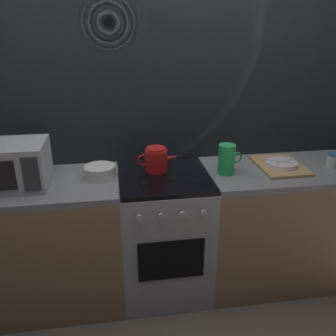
{
  "coord_description": "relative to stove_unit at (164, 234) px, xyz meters",
  "views": [
    {
      "loc": [
        -0.3,
        -2.13,
        1.83
      ],
      "look_at": [
        0.03,
        0.0,
        0.95
      ],
      "focal_mm": 38.17,
      "sensor_mm": 36.0,
      "label": 1
    }
  ],
  "objects": [
    {
      "name": "microwave",
      "position": [
        -0.95,
        -0.01,
        0.59
      ],
      "size": [
        0.46,
        0.35,
        0.27
      ],
      "color": "#B2B2B7",
      "rests_on": "counter_left"
    },
    {
      "name": "counter_left",
      "position": [
        -0.9,
        0.0,
        0.0
      ],
      "size": [
        1.2,
        0.6,
        0.9
      ],
      "color": "#997251",
      "rests_on": "ground_plane"
    },
    {
      "name": "dish_pile",
      "position": [
        0.81,
        0.01,
        0.47
      ],
      "size": [
        0.3,
        0.4,
        0.06
      ],
      "color": "tan",
      "rests_on": "counter_right"
    },
    {
      "name": "counter_right",
      "position": [
        0.9,
        0.0,
        0.0
      ],
      "size": [
        1.2,
        0.6,
        0.9
      ],
      "color": "#997251",
      "rests_on": "ground_plane"
    },
    {
      "name": "mixing_bowl",
      "position": [
        -0.41,
        0.03,
        0.49
      ],
      "size": [
        0.2,
        0.2,
        0.08
      ],
      "primitive_type": "cylinder",
      "color": "silver",
      "rests_on": "counter_left"
    },
    {
      "name": "stove_unit",
      "position": [
        0.0,
        0.0,
        0.0
      ],
      "size": [
        0.6,
        0.63,
        0.9
      ],
      "color": "#9E9EA3",
      "rests_on": "ground_plane"
    },
    {
      "name": "pitcher",
      "position": [
        0.41,
        -0.03,
        0.55
      ],
      "size": [
        0.16,
        0.11,
        0.2
      ],
      "color": "green",
      "rests_on": "counter_right"
    },
    {
      "name": "spice_jar",
      "position": [
        1.17,
        -0.03,
        0.5
      ],
      "size": [
        0.08,
        0.08,
        0.1
      ],
      "color": "silver",
      "rests_on": "counter_right"
    },
    {
      "name": "kettle",
      "position": [
        -0.04,
        0.09,
        0.53
      ],
      "size": [
        0.28,
        0.15,
        0.17
      ],
      "color": "red",
      "rests_on": "stove_unit"
    },
    {
      "name": "back_wall",
      "position": [
        0.0,
        0.32,
        0.75
      ],
      "size": [
        3.6,
        0.05,
        2.4
      ],
      "color": "gray",
      "rests_on": "ground_plane"
    },
    {
      "name": "ground_plane",
      "position": [
        0.0,
        0.0,
        -0.45
      ],
      "size": [
        8.0,
        8.0,
        0.0
      ],
      "primitive_type": "plane",
      "color": "#6B6054"
    }
  ]
}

